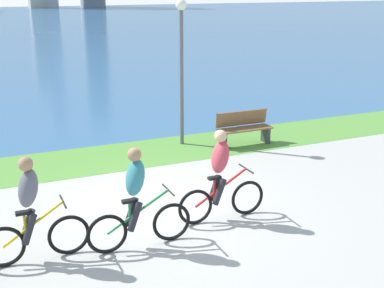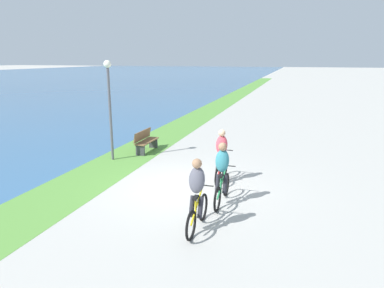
# 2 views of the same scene
# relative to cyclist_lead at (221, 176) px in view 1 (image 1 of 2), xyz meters

# --- Properties ---
(ground_plane) EXTENTS (300.00, 300.00, 0.00)m
(ground_plane) POSITION_rel_cyclist_lead_xyz_m (-0.87, 0.96, -0.84)
(ground_plane) COLOR #B2AFA8
(grass_strip_bayside) EXTENTS (120.00, 2.14, 0.01)m
(grass_strip_bayside) POSITION_rel_cyclist_lead_xyz_m (-0.87, 4.20, -0.84)
(grass_strip_bayside) COLOR #59933D
(grass_strip_bayside) RESTS_ON ground
(cyclist_lead) EXTENTS (1.72, 0.52, 1.70)m
(cyclist_lead) POSITION_rel_cyclist_lead_xyz_m (0.00, 0.00, 0.00)
(cyclist_lead) COLOR black
(cyclist_lead) RESTS_ON ground
(cyclist_trailing) EXTENTS (1.76, 0.52, 1.71)m
(cyclist_trailing) POSITION_rel_cyclist_lead_xyz_m (-1.68, -0.39, 0.00)
(cyclist_trailing) COLOR black
(cyclist_trailing) RESTS_ON ground
(cyclist_distant_rear) EXTENTS (1.65, 0.52, 1.71)m
(cyclist_distant_rear) POSITION_rel_cyclist_lead_xyz_m (-3.28, -0.17, 0.00)
(cyclist_distant_rear) COLOR black
(cyclist_distant_rear) RESTS_ON ground
(bench_near_path) EXTENTS (1.50, 0.47, 0.90)m
(bench_near_path) POSITION_rel_cyclist_lead_xyz_m (2.61, 3.83, -0.39)
(bench_near_path) COLOR brown
(bench_near_path) RESTS_ON ground
(lamppost_tall) EXTENTS (0.28, 0.28, 3.76)m
(lamppost_tall) POSITION_rel_cyclist_lead_xyz_m (1.13, 4.55, 1.63)
(lamppost_tall) COLOR #595960
(lamppost_tall) RESTS_ON ground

